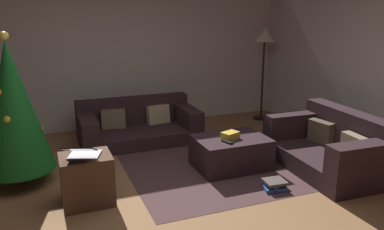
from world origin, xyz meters
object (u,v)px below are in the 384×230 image
(christmas_tree, at_px, (13,107))
(corner_lamp, at_px, (264,42))
(ottoman, at_px, (231,152))
(gift_box, at_px, (230,135))
(tv_remote, at_px, (227,142))
(couch_right, at_px, (332,147))
(book_stack, at_px, (275,185))
(side_table, at_px, (87,179))
(laptop, at_px, (83,153))
(couch_left, at_px, (137,125))

(christmas_tree, height_order, corner_lamp, christmas_tree)
(ottoman, distance_m, gift_box, 0.25)
(gift_box, height_order, tv_remote, gift_box)
(couch_right, relative_size, corner_lamp, 0.97)
(tv_remote, xyz_separation_m, book_stack, (0.31, -0.61, -0.36))
(ottoman, relative_size, gift_box, 4.37)
(side_table, bearing_deg, couch_right, -4.02)
(gift_box, relative_size, side_table, 0.39)
(ottoman, distance_m, book_stack, 0.80)
(gift_box, height_order, laptop, laptop)
(tv_remote, bearing_deg, laptop, 169.18)
(christmas_tree, distance_m, corner_lamp, 4.35)
(laptop, bearing_deg, christmas_tree, 127.64)
(christmas_tree, height_order, laptop, christmas_tree)
(ottoman, relative_size, side_table, 1.72)
(tv_remote, bearing_deg, book_stack, -80.82)
(couch_right, xyz_separation_m, side_table, (-3.02, 0.21, -0.02))
(couch_right, bearing_deg, couch_left, 47.31)
(couch_left, distance_m, tv_remote, 1.85)
(tv_remote, distance_m, christmas_tree, 2.50)
(ottoman, height_order, gift_box, gift_box)
(laptop, bearing_deg, corner_lamp, 32.74)
(laptop, height_order, corner_lamp, corner_lamp)
(tv_remote, relative_size, side_table, 0.30)
(couch_left, xyz_separation_m, christmas_tree, (-1.66, -1.07, 0.69))
(side_table, relative_size, corner_lamp, 0.32)
(couch_left, relative_size, laptop, 3.50)
(couch_right, bearing_deg, gift_box, 71.15)
(ottoman, bearing_deg, couch_right, -23.30)
(couch_right, height_order, laptop, couch_right)
(gift_box, xyz_separation_m, side_table, (-1.81, -0.26, -0.18))
(corner_lamp, bearing_deg, tv_remote, -130.57)
(couch_right, xyz_separation_m, corner_lamp, (0.41, 2.37, 1.14))
(ottoman, bearing_deg, laptop, -169.01)
(gift_box, distance_m, laptop, 1.86)
(couch_right, xyz_separation_m, gift_box, (-1.21, 0.48, 0.16))
(couch_left, xyz_separation_m, couch_right, (2.03, -2.05, 0.05))
(couch_right, xyz_separation_m, book_stack, (-1.01, -0.26, -0.23))
(christmas_tree, relative_size, corner_lamp, 1.05)
(couch_left, xyz_separation_m, tv_remote, (0.71, -1.70, 0.17))
(couch_left, height_order, ottoman, couch_left)
(christmas_tree, bearing_deg, laptop, -52.36)
(book_stack, bearing_deg, gift_box, 105.42)
(couch_left, xyz_separation_m, corner_lamp, (2.44, 0.32, 1.18))
(couch_right, bearing_deg, tv_remote, 77.65)
(side_table, bearing_deg, ottoman, 9.19)
(couch_right, height_order, gift_box, couch_right)
(tv_remote, bearing_deg, side_table, 167.13)
(tv_remote, distance_m, corner_lamp, 2.84)
(gift_box, height_order, christmas_tree, christmas_tree)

